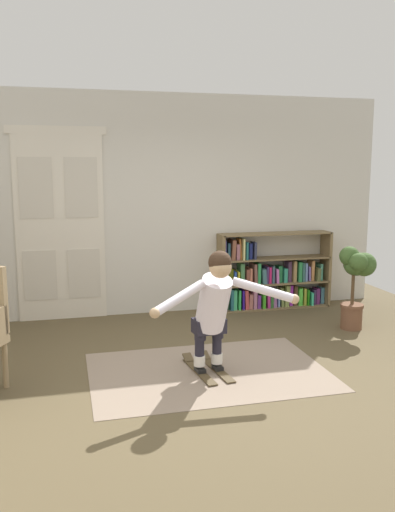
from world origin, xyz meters
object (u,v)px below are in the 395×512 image
Objects in this scene: potted_plant at (356,273)px; bookshelf at (269,277)px; skis_pair at (207,368)px; person_skier at (214,303)px.

bookshelf is at bearing 120.10° from potted_plant.
potted_plant is at bearing 23.32° from skis_pair.
skis_pair is at bearing -156.68° from potted_plant.
potted_plant is 1.33× the size of skis_pair.
skis_pair is (-2.10, -0.91, -0.66)m from potted_plant.
skis_pair is 0.72m from person_skier.
bookshelf is 1.14× the size of person_skier.
bookshelf reaches higher than potted_plant.
person_skier is (-1.42, -2.23, 0.28)m from bookshelf.
skis_pair is (-1.44, -2.05, -0.42)m from bookshelf.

